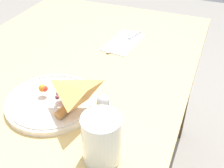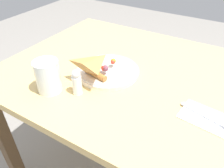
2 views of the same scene
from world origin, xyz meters
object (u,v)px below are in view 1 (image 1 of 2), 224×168
(plate_pizza, at_px, (52,101))
(milk_glass, at_px, (102,141))
(salt_shaker, at_px, (104,110))
(dining_table, at_px, (64,91))
(napkin_folded, at_px, (124,42))
(butter_knife, at_px, (126,40))

(plate_pizza, height_order, milk_glass, milk_glass)
(salt_shaker, bearing_deg, dining_table, -128.53)
(plate_pizza, xyz_separation_m, milk_glass, (0.12, 0.20, 0.04))
(dining_table, distance_m, salt_shaker, 0.33)
(napkin_folded, distance_m, salt_shaker, 0.46)
(milk_glass, bearing_deg, butter_knife, -166.05)
(salt_shaker, bearing_deg, plate_pizza, -97.07)
(butter_knife, relative_size, salt_shaker, 2.20)
(milk_glass, bearing_deg, napkin_folded, -165.47)
(plate_pizza, xyz_separation_m, napkin_folded, (-0.43, 0.06, -0.01))
(napkin_folded, relative_size, salt_shaker, 2.11)
(napkin_folded, bearing_deg, butter_knife, 164.79)
(napkin_folded, bearing_deg, milk_glass, 14.53)
(dining_table, xyz_separation_m, butter_knife, (-0.27, 0.14, 0.10))
(plate_pizza, height_order, butter_knife, plate_pizza)
(dining_table, xyz_separation_m, milk_glass, (0.29, 0.27, 0.15))
(butter_knife, bearing_deg, napkin_folded, -0.00)
(plate_pizza, distance_m, salt_shaker, 0.17)
(butter_knife, distance_m, salt_shaker, 0.47)
(butter_knife, bearing_deg, plate_pizza, 6.61)
(butter_knife, bearing_deg, dining_table, -11.38)
(napkin_folded, xyz_separation_m, butter_knife, (-0.01, 0.00, 0.00))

